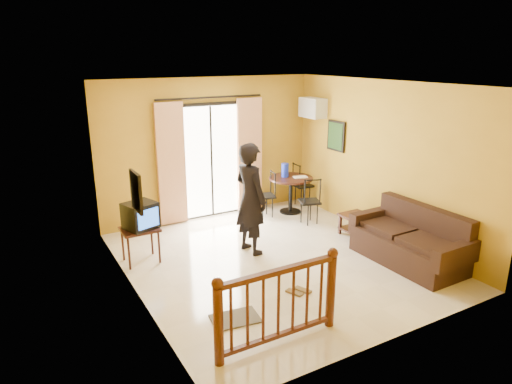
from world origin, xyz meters
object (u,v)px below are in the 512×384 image
television (141,215)px  standing_person (251,199)px  dining_table (291,185)px  coffee_table (363,225)px  sofa (411,242)px

television → standing_person: 1.78m
dining_table → standing_person: standing_person is taller
television → coffee_table: television is taller
television → standing_person: standing_person is taller
television → dining_table: television is taller
television → coffee_table: size_ratio=0.63×
dining_table → coffee_table: bearing=-80.1°
coffee_table → standing_person: (-2.02, 0.54, 0.67)m
coffee_table → dining_table: bearing=99.9°
dining_table → standing_person: (-1.70, -1.33, 0.33)m
dining_table → sofa: size_ratio=0.48×
television → standing_person: bearing=-35.3°
coffee_table → sofa: bearing=-89.5°
television → sofa: size_ratio=0.30×
television → coffee_table: (3.72, -1.05, -0.52)m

